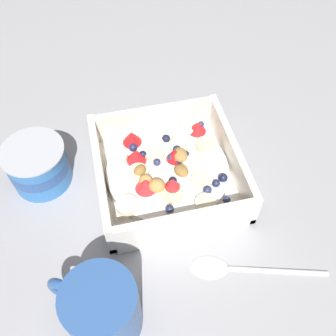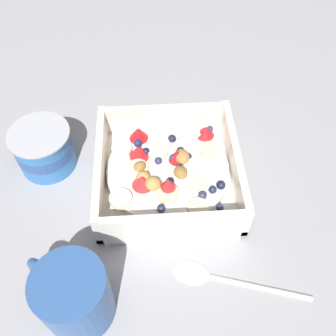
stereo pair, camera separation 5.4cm
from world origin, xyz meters
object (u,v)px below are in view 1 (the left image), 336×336
(spoon, at_px, (231,267))
(coffee_mug, at_px, (102,309))
(fruit_bowl, at_px, (167,171))
(yogurt_cup, at_px, (38,165))

(spoon, height_order, coffee_mug, coffee_mug)
(fruit_bowl, distance_m, coffee_mug, 0.22)
(spoon, bearing_deg, yogurt_cup, 49.08)
(yogurt_cup, bearing_deg, spoon, -130.92)
(coffee_mug, bearing_deg, spoon, -80.23)
(spoon, bearing_deg, fruit_bowl, 16.79)
(spoon, xyz_separation_m, coffee_mug, (-0.03, 0.16, 0.04))
(fruit_bowl, bearing_deg, spoon, -163.21)
(spoon, xyz_separation_m, yogurt_cup, (0.19, 0.22, 0.03))
(fruit_bowl, height_order, spoon, fruit_bowl)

